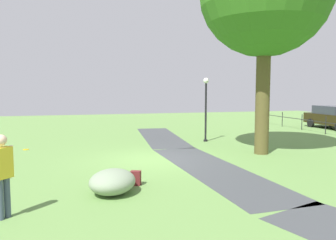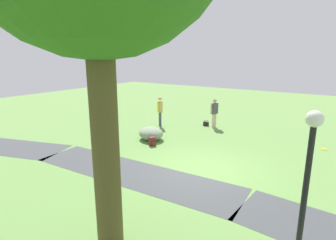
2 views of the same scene
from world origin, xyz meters
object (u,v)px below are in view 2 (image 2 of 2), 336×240
at_px(lawn_boulder, 151,133).
at_px(woman_with_handbag, 214,111).
at_px(handbag_on_grass, 206,124).
at_px(lamp_post, 306,182).
at_px(frisbee_on_grass, 324,149).
at_px(backpack_by_boulder, 152,142).
at_px(man_near_boulder, 160,109).

relative_size(lawn_boulder, woman_with_handbag, 1.03).
xyz_separation_m(lawn_boulder, handbag_on_grass, (-1.12, -3.93, -0.17)).
bearing_deg(woman_with_handbag, lamp_post, 122.00).
xyz_separation_m(lawn_boulder, frisbee_on_grass, (-7.32, -3.12, -0.30)).
xyz_separation_m(lamp_post, lawn_boulder, (7.49, -5.49, -1.72)).
xyz_separation_m(lamp_post, woman_with_handbag, (5.82, -9.32, -1.05)).
height_order(woman_with_handbag, backpack_by_boulder, woman_with_handbag).
relative_size(lamp_post, frisbee_on_grass, 12.72).
distance_m(lawn_boulder, handbag_on_grass, 4.09).
height_order(lamp_post, handbag_on_grass, lamp_post).
relative_size(lamp_post, backpack_by_boulder, 8.16).
relative_size(lamp_post, man_near_boulder, 1.85).
distance_m(lawn_boulder, frisbee_on_grass, 7.96).
distance_m(lawn_boulder, backpack_by_boulder, 0.95).
bearing_deg(backpack_by_boulder, man_near_boulder, -60.63).
relative_size(lawn_boulder, frisbee_on_grass, 6.84).
bearing_deg(woman_with_handbag, frisbee_on_grass, 172.80).
bearing_deg(frisbee_on_grass, backpack_by_boulder, 29.71).
relative_size(lawn_boulder, man_near_boulder, 0.99).
height_order(lawn_boulder, woman_with_handbag, woman_with_handbag).
bearing_deg(lamp_post, man_near_boulder, -42.38).
distance_m(lamp_post, handbag_on_grass, 11.52).
height_order(lawn_boulder, handbag_on_grass, lawn_boulder).
distance_m(woman_with_handbag, handbag_on_grass, 1.01).
xyz_separation_m(lawn_boulder, backpack_by_boulder, (-0.62, 0.71, -0.12)).
xyz_separation_m(lawn_boulder, woman_with_handbag, (-1.66, -3.83, 0.67)).
xyz_separation_m(lamp_post, frisbee_on_grass, (0.17, -8.61, -2.02)).
bearing_deg(frisbee_on_grass, man_near_boulder, 5.25).
bearing_deg(lawn_boulder, lamp_post, 143.74).
xyz_separation_m(lamp_post, backpack_by_boulder, (6.87, -4.78, -1.84)).
distance_m(lawn_boulder, woman_with_handbag, 4.23).
relative_size(lamp_post, handbag_on_grass, 9.98).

